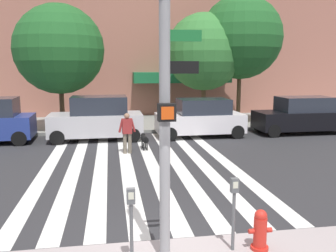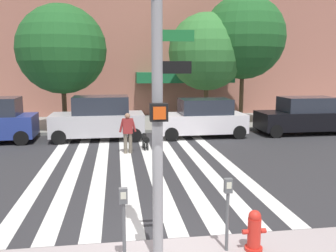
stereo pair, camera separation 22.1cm
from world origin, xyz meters
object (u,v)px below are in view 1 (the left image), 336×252
Objects in this scene: fire_hydrant at (260,230)px; street_tree_further at (241,38)px; parked_car_third_in_line at (201,118)px; street_tree_nearest at (59,49)px; pedestrian_bystander at (291,108)px; parking_meter_curbside at (131,216)px; traffic_light_pole at (166,63)px; parked_car_fourth_in_line at (302,116)px; dog_on_leash at (144,139)px; parked_car_behind_first at (97,119)px; pedestrian_dog_walker at (127,131)px; street_tree_middle at (204,52)px; parking_meter_second_along at (234,204)px.

fire_hydrant is 16.17m from street_tree_further.
street_tree_further is (3.17, 3.25, 4.22)m from parked_car_third_in_line.
street_tree_further is at bearing 5.40° from street_tree_nearest.
pedestrian_bystander is (2.97, -0.86, -4.06)m from street_tree_further.
fire_hydrant is 0.56× the size of parking_meter_curbside.
pedestrian_bystander is (6.14, 2.39, 0.16)m from parked_car_third_in_line.
traffic_light_pole is 1.22× the size of parked_car_fourth_in_line.
parked_car_third_in_line reaches higher than dog_on_leash.
pedestrian_dog_walker is (1.28, -3.02, -0.08)m from parked_car_behind_first.
parked_car_third_in_line is 3.92m from dog_on_leash.
street_tree_nearest is at bearing -172.47° from street_tree_middle.
pedestrian_dog_walker is at bearing -139.96° from dog_on_leash.
street_tree_middle is at bearing 177.37° from street_tree_further.
parked_car_behind_first is 0.67× the size of street_tree_nearest.
street_tree_further is at bearing 65.50° from traffic_light_pole.
parking_meter_second_along is 14.81m from street_tree_nearest.
parked_car_fourth_in_line is 13.08m from street_tree_nearest.
pedestrian_bystander reaches higher than parking_meter_curbside.
street_tree_middle is at bearing 52.84° from pedestrian_dog_walker.
street_tree_further is (8.25, 3.25, 4.13)m from parked_car_behind_first.
traffic_light_pole is at bearing -124.90° from pedestrian_bystander.
pedestrian_dog_walker is at bearing -138.01° from street_tree_further.
parked_car_behind_first is 11.47m from pedestrian_bystander.
parking_meter_second_along is (1.26, 0.14, -2.49)m from traffic_light_pole.
parked_car_behind_first is 7.71m from street_tree_middle.
pedestrian_dog_walker is at bearing 87.68° from parking_meter_curbside.
parked_car_behind_first is at bearing 94.59° from parking_meter_curbside.
pedestrian_dog_walker reaches higher than parking_meter_second_along.
traffic_light_pole is 15.57m from street_tree_middle.
street_tree_middle reaches higher than parking_meter_curbside.
parked_car_third_in_line is at bearing 70.32° from parking_meter_curbside.
parking_meter_second_along is 0.29× the size of parked_car_fourth_in_line.
pedestrian_bystander is at bearing 27.51° from dog_on_leash.
traffic_light_pole is 1.34× the size of parked_car_third_in_line.
fire_hydrant is at bearing -74.00° from parked_car_behind_first.
parking_meter_second_along is at bearing -121.52° from pedestrian_bystander.
traffic_light_pole is at bearing -82.46° from parked_car_behind_first.
fire_hydrant is at bearing -82.11° from dog_on_leash.
parked_car_fourth_in_line is at bearing -0.00° from parked_car_behind_first.
street_tree_nearest reaches higher than dog_on_leash.
parking_meter_curbside is 12.33m from parked_car_third_in_line.
street_tree_further is at bearing 69.50° from parking_meter_second_along.
pedestrian_bystander is at bearing -16.10° from street_tree_further.
street_tree_nearest is 3.96× the size of pedestrian_bystander.
street_tree_nearest is at bearing -179.56° from pedestrian_bystander.
parked_car_behind_first reaches higher than parking_meter_second_along.
pedestrian_bystander is at bearing 74.02° from parked_car_fourth_in_line.
parked_car_third_in_line is 0.91× the size of parked_car_fourth_in_line.
parked_car_behind_first is 3.29m from pedestrian_dog_walker.
parked_car_behind_first is at bearing 112.93° from pedestrian_dog_walker.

